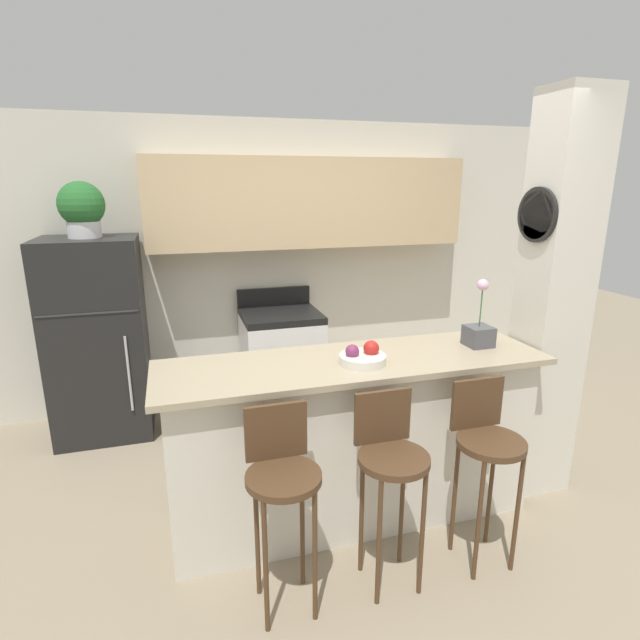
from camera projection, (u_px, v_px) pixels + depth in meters
name	position (u px, v px, depth m)	size (l,w,h in m)	color
ground_plane	(351.00, 514.00, 3.14)	(14.00, 14.00, 0.00)	gray
wall_back	(293.00, 238.00, 4.54)	(5.60, 0.38, 2.55)	silver
pillar_right	(552.00, 303.00, 3.15)	(0.38, 0.32, 2.55)	silver
counter_bar	(353.00, 440.00, 3.00)	(2.26, 0.65, 1.03)	silver
refrigerator	(98.00, 339.00, 3.99)	(0.73, 0.66, 1.61)	black
stove_range	(282.00, 360.00, 4.52)	(0.68, 0.64, 1.07)	white
bar_stool_left	(282.00, 480.00, 2.32)	(0.35, 0.35, 1.01)	#4C331E
bar_stool_mid	(390.00, 461.00, 2.47)	(0.35, 0.35, 1.01)	#4C331E
bar_stool_right	(486.00, 445.00, 2.62)	(0.35, 0.35, 1.01)	#4C331E
potted_plant_on_fridge	(82.00, 208.00, 3.72)	(0.34, 0.34, 0.42)	silver
orchid_vase	(479.00, 331.00, 3.08)	(0.15, 0.15, 0.42)	#4C4C51
fruit_bowl	(363.00, 357.00, 2.79)	(0.26, 0.26, 0.12)	silver
trash_bin	(180.00, 411.00, 4.12)	(0.28, 0.28, 0.38)	black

